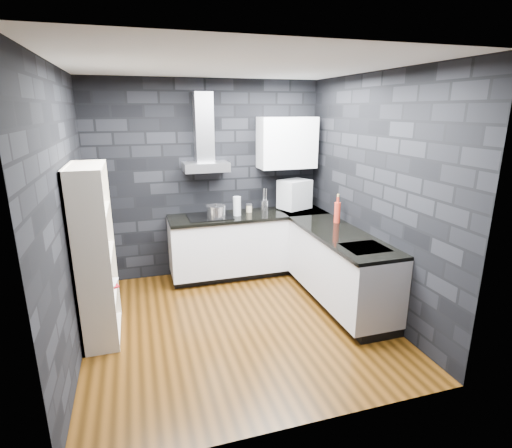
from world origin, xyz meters
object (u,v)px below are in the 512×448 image
appliance_garage (294,194)px  glass_vase (237,206)px  utensil_crock (264,205)px  bookshelf (95,255)px  pot (216,212)px  red_bottle (337,213)px  fruit_bowl (94,253)px  storage_jar (249,209)px

appliance_garage → glass_vase: bearing=164.3°
utensil_crock → bookshelf: bearing=-150.7°
glass_vase → utensil_crock: (0.45, 0.17, -0.06)m
pot → red_bottle: (1.44, -0.67, 0.05)m
appliance_garage → fruit_bowl: size_ratio=2.14×
glass_vase → storage_jar: 0.25m
appliance_garage → bookshelf: bookshelf is taller
storage_jar → utensil_crock: utensil_crock is taller
pot → red_bottle: red_bottle is taller
bookshelf → fruit_bowl: bearing=-82.4°
utensil_crock → glass_vase: bearing=-159.5°
pot → glass_vase: bearing=9.8°
red_bottle → bookshelf: bearing=-173.2°
storage_jar → appliance_garage: appliance_garage is taller
bookshelf → utensil_crock: bearing=36.9°
bookshelf → fruit_bowl: 0.07m
utensil_crock → appliance_garage: 0.46m
utensil_crock → bookshelf: size_ratio=0.08×
pot → bookshelf: 1.77m
utensil_crock → fruit_bowl: utensil_crock is taller
storage_jar → bookshelf: bearing=-148.6°
fruit_bowl → utensil_crock: bearing=30.5°
storage_jar → red_bottle: red_bottle is taller
pot → bookshelf: bookshelf is taller
storage_jar → utensil_crock: size_ratio=0.70×
storage_jar → red_bottle: size_ratio=0.38×
glass_vase → bookshelf: size_ratio=0.15×
pot → bookshelf: bearing=-145.0°
fruit_bowl → red_bottle: bearing=8.0°
utensil_crock → appliance_garage: size_ratio=0.35×
glass_vase → red_bottle: red_bottle is taller
glass_vase → bookshelf: bearing=-148.6°
storage_jar → red_bottle: (0.93, -0.85, 0.08)m
glass_vase → fruit_bowl: (-1.75, -1.13, -0.09)m
appliance_garage → bookshelf: 2.87m
utensil_crock → appliance_garage: bearing=-11.0°
storage_jar → utensil_crock: (0.24, 0.04, 0.02)m
red_bottle → pot: bearing=155.1°
appliance_garage → red_bottle: bearing=-93.3°
utensil_crock → pot: bearing=-163.7°
storage_jar → pot: bearing=-160.6°
red_bottle → storage_jar: bearing=137.7°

